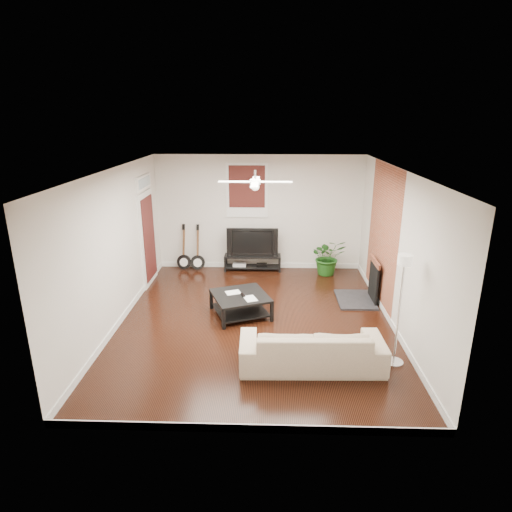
# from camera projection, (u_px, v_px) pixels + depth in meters

# --- Properties ---
(room) EXTENTS (5.01, 6.01, 2.81)m
(room) POSITION_uv_depth(u_px,v_px,m) (255.00, 250.00, 7.65)
(room) COLOR black
(room) RESTS_ON ground
(brick_accent) EXTENTS (0.02, 2.20, 2.80)m
(brick_accent) POSITION_uv_depth(u_px,v_px,m) (383.00, 236.00, 8.52)
(brick_accent) COLOR #A14E34
(brick_accent) RESTS_ON floor
(fireplace) EXTENTS (0.80, 1.10, 0.92)m
(fireplace) POSITION_uv_depth(u_px,v_px,m) (364.00, 280.00, 8.82)
(fireplace) COLOR black
(fireplace) RESTS_ON floor
(window_back) EXTENTS (1.00, 0.06, 1.30)m
(window_back) POSITION_uv_depth(u_px,v_px,m) (247.00, 191.00, 10.31)
(window_back) COLOR #3C1510
(window_back) RESTS_ON wall_back
(door_left) EXTENTS (0.08, 1.00, 2.50)m
(door_left) POSITION_uv_depth(u_px,v_px,m) (148.00, 230.00, 9.58)
(door_left) COLOR white
(door_left) RESTS_ON wall_left
(tv_stand) EXTENTS (1.38, 0.37, 0.39)m
(tv_stand) POSITION_uv_depth(u_px,v_px,m) (253.00, 263.00, 10.67)
(tv_stand) COLOR black
(tv_stand) RESTS_ON floor
(tv) EXTENTS (1.24, 0.16, 0.71)m
(tv) POSITION_uv_depth(u_px,v_px,m) (253.00, 241.00, 10.52)
(tv) COLOR black
(tv) RESTS_ON tv_stand
(coffee_table) EXTENTS (1.28, 1.28, 0.42)m
(coffee_table) POSITION_uv_depth(u_px,v_px,m) (240.00, 305.00, 8.28)
(coffee_table) COLOR black
(coffee_table) RESTS_ON floor
(sofa) EXTENTS (2.20, 0.91, 0.64)m
(sofa) POSITION_uv_depth(u_px,v_px,m) (312.00, 347.00, 6.56)
(sofa) COLOR tan
(sofa) RESTS_ON floor
(floor_lamp) EXTENTS (0.30, 0.30, 1.78)m
(floor_lamp) POSITION_uv_depth(u_px,v_px,m) (399.00, 311.00, 6.43)
(floor_lamp) COLOR silver
(floor_lamp) RESTS_ON floor
(potted_plant) EXTENTS (0.89, 0.80, 0.89)m
(potted_plant) POSITION_uv_depth(u_px,v_px,m) (328.00, 257.00, 10.32)
(potted_plant) COLOR #1C5217
(potted_plant) RESTS_ON floor
(guitar_left) EXTENTS (0.39, 0.30, 1.15)m
(guitar_left) POSITION_uv_depth(u_px,v_px,m) (183.00, 248.00, 10.58)
(guitar_left) COLOR black
(guitar_left) RESTS_ON floor
(guitar_right) EXTENTS (0.37, 0.27, 1.15)m
(guitar_right) POSITION_uv_depth(u_px,v_px,m) (197.00, 248.00, 10.54)
(guitar_right) COLOR black
(guitar_right) RESTS_ON floor
(ceiling_fan) EXTENTS (1.24, 1.24, 0.32)m
(ceiling_fan) POSITION_uv_depth(u_px,v_px,m) (255.00, 182.00, 7.28)
(ceiling_fan) COLOR white
(ceiling_fan) RESTS_ON ceiling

